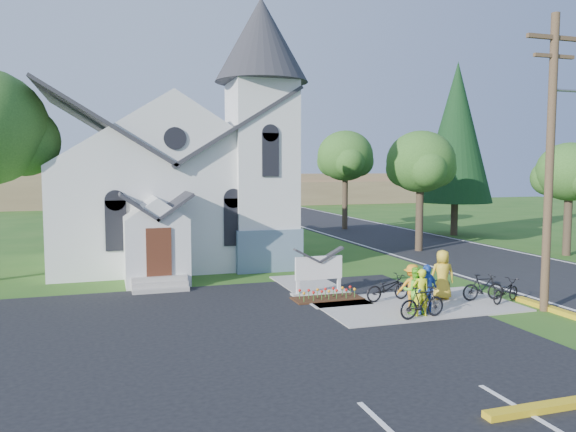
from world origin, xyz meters
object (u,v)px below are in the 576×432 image
object	(u,v)px
church_sign	(319,268)
bike_2	(433,285)
utility_pole	(552,153)
cyclist_0	(421,292)
bike_3	(483,287)
bike_0	(388,288)
cyclist_2	(427,289)
bike_1	(422,302)
cyclist_1	(414,290)
cyclist_4	(442,275)
cyclist_3	(412,287)
bike_4	(505,291)

from	to	relation	value
church_sign	bike_2	bearing A→B (deg)	-29.90
utility_pole	cyclist_0	size ratio (longest dim) A/B	6.35
church_sign	bike_3	size ratio (longest dim) A/B	1.35
church_sign	bike_0	world-z (taller)	church_sign
utility_pole	cyclist_2	distance (m)	6.23
utility_pole	bike_3	xyz separation A→B (m)	(-1.24, 1.75, -4.86)
bike_1	bike_0	bearing A→B (deg)	-8.41
bike_0	cyclist_2	xyz separation A→B (m)	(0.35, -2.09, 0.36)
bike_0	cyclist_1	world-z (taller)	cyclist_1
church_sign	bike_0	distance (m)	2.80
bike_2	cyclist_4	world-z (taller)	cyclist_4
cyclist_3	bike_3	distance (m)	3.20
bike_1	bike_4	size ratio (longest dim) A/B	1.07
cyclist_1	bike_3	distance (m)	3.51
cyclist_0	bike_0	xyz separation A→B (m)	(-0.02, 2.23, -0.31)
cyclist_4	cyclist_0	bearing A→B (deg)	57.90
cyclist_1	cyclist_2	xyz separation A→B (m)	(0.38, -0.17, 0.05)
church_sign	cyclist_2	distance (m)	4.63
bike_3	cyclist_4	xyz separation A→B (m)	(-1.31, 0.65, 0.43)
bike_1	cyclist_2	distance (m)	0.66
church_sign	bike_1	xyz separation A→B (m)	(1.90, -4.40, -0.46)
cyclist_1	bike_2	xyz separation A→B (m)	(1.78, 1.69, -0.28)
bike_1	bike_3	world-z (taller)	bike_1
bike_1	cyclist_4	xyz separation A→B (m)	(2.12, 2.10, 0.40)
cyclist_2	cyclist_4	bearing A→B (deg)	-158.76
cyclist_4	cyclist_3	bearing A→B (deg)	44.15
cyclist_0	cyclist_4	distance (m)	2.74
bike_0	bike_4	xyz separation A→B (m)	(3.92, -1.54, -0.06)
bike_0	bike_2	xyz separation A→B (m)	(1.75, -0.23, 0.03)
cyclist_0	cyclist_3	world-z (taller)	cyclist_0
bike_3	bike_4	distance (m)	0.77
bike_1	cyclist_3	bearing A→B (deg)	-20.14
cyclist_0	bike_4	bearing A→B (deg)	-164.25
bike_0	bike_4	size ratio (longest dim) A/B	1.13
cyclist_0	cyclist_3	bearing A→B (deg)	-95.38
bike_2	bike_3	xyz separation A→B (m)	(1.60, -0.81, -0.02)
cyclist_0	bike_2	xyz separation A→B (m)	(1.73, 2.00, -0.28)
cyclist_1	bike_3	bearing A→B (deg)	-148.25
cyclist_2	bike_2	xyz separation A→B (m)	(1.40, 1.86, -0.33)
cyclist_3	cyclist_4	distance (m)	2.12
cyclist_0	bike_1	bearing A→B (deg)	75.09
utility_pole	cyclist_4	world-z (taller)	utility_pole
cyclist_1	cyclist_2	distance (m)	0.42
bike_1	bike_3	bearing A→B (deg)	-73.74
cyclist_1	bike_1	distance (m)	0.63
church_sign	cyclist_3	xyz separation A→B (m)	(2.16, -3.32, -0.19)
cyclist_3	cyclist_0	bearing A→B (deg)	101.13
cyclist_0	bike_3	xyz separation A→B (m)	(3.33, 1.20, -0.30)
utility_pole	bike_3	size ratio (longest dim) A/B	6.14
bike_0	bike_1	bearing A→B (deg)	170.77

